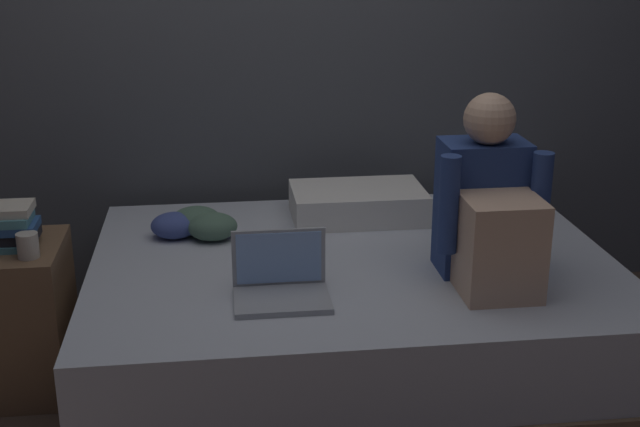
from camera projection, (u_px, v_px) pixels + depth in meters
ground_plane at (310, 420)px, 3.05m from camera, size 8.00×8.00×0.00m
wall_back at (278, 7)px, 3.73m from camera, size 5.60×0.10×2.70m
bed at (352, 318)px, 3.27m from camera, size 2.00×1.50×0.50m
nightstand at (9, 318)px, 3.17m from camera, size 0.44×0.46×0.58m
person_sitting at (489, 212)px, 2.92m from camera, size 0.39×0.44×0.66m
laptop at (281, 282)px, 2.83m from camera, size 0.32×0.23×0.22m
pillow at (358, 203)px, 3.60m from camera, size 0.56×0.36×0.13m
book_stack at (6, 226)px, 3.05m from camera, size 0.22×0.17×0.16m
mug at (28, 245)px, 2.97m from camera, size 0.08×0.08×0.09m
clothes_pile at (198, 224)px, 3.38m from camera, size 0.34×0.25×0.11m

